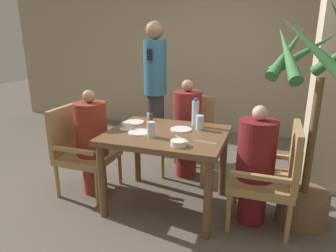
{
  "coord_description": "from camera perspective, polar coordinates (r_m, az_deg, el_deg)",
  "views": [
    {
      "loc": [
        0.87,
        -2.45,
        1.59
      ],
      "look_at": [
        0.0,
        0.04,
        0.79
      ],
      "focal_mm": 32.0,
      "sensor_mm": 36.0,
      "label": 1
    }
  ],
  "objects": [
    {
      "name": "water_bottle",
      "position": [
        2.92,
        5.23,
        2.46
      ],
      "size": [
        0.07,
        0.07,
        0.27
      ],
      "color": "silver",
      "rests_on": "dining_table"
    },
    {
      "name": "fork_beside_plate",
      "position": [
        2.49,
        7.51,
        -3.14
      ],
      "size": [
        0.19,
        0.06,
        0.0
      ],
      "color": "silver",
      "rests_on": "dining_table"
    },
    {
      "name": "glass_tall_mid",
      "position": [
        2.82,
        6.06,
        0.66
      ],
      "size": [
        0.07,
        0.07,
        0.14
      ],
      "color": "silver",
      "rests_on": "dining_table"
    },
    {
      "name": "chair_far_side",
      "position": [
        3.58,
        4.2,
        -1.3
      ],
      "size": [
        0.53,
        0.53,
        0.9
      ],
      "color": "#A88451",
      "rests_on": "ground_plane"
    },
    {
      "name": "chair_right_side",
      "position": [
        2.69,
        19.3,
        -8.55
      ],
      "size": [
        0.53,
        0.53,
        0.9
      ],
      "color": "#A88451",
      "rests_on": "ground_plane"
    },
    {
      "name": "chair_left_side",
      "position": [
        3.24,
        -16.29,
        -3.89
      ],
      "size": [
        0.53,
        0.53,
        0.9
      ],
      "color": "#A88451",
      "rests_on": "ground_plane"
    },
    {
      "name": "dining_table",
      "position": [
        2.77,
        -0.29,
        -3.39
      ],
      "size": [
        1.08,
        0.86,
        0.74
      ],
      "color": "brown",
      "rests_on": "ground_plane"
    },
    {
      "name": "plate_main_left",
      "position": [
        2.73,
        -5.5,
        -1.2
      ],
      "size": [
        0.2,
        0.2,
        0.01
      ],
      "color": "white",
      "rests_on": "dining_table"
    },
    {
      "name": "plate_main_right",
      "position": [
        2.81,
        2.49,
        -0.65
      ],
      "size": [
        0.2,
        0.2,
        0.01
      ],
      "color": "white",
      "rests_on": "dining_table"
    },
    {
      "name": "wall_back",
      "position": [
        5.1,
        9.7,
        14.45
      ],
      "size": [
        8.0,
        0.06,
        2.8
      ],
      "color": "tan",
      "rests_on": "ground_plane"
    },
    {
      "name": "knife_beside_plate",
      "position": [
        2.56,
        2.81,
        -2.5
      ],
      "size": [
        0.16,
        0.14,
        0.0
      ],
      "color": "silver",
      "rests_on": "dining_table"
    },
    {
      "name": "teacup_with_saucer",
      "position": [
        2.85,
        -7.99,
        0.0
      ],
      "size": [
        0.12,
        0.12,
        0.07
      ],
      "color": "white",
      "rests_on": "dining_table"
    },
    {
      "name": "standing_host",
      "position": [
        4.04,
        -2.43,
        7.73
      ],
      "size": [
        0.3,
        0.34,
        1.77
      ],
      "color": "#2D2D33",
      "rests_on": "ground_plane"
    },
    {
      "name": "potted_palm",
      "position": [
        2.72,
        25.41,
        -2.16
      ],
      "size": [
        0.86,
        0.83,
        1.85
      ],
      "color": "brown",
      "rests_on": "ground_plane"
    },
    {
      "name": "bowl_small",
      "position": [
        2.4,
        2.01,
        -3.28
      ],
      "size": [
        0.13,
        0.13,
        0.05
      ],
      "color": "white",
      "rests_on": "dining_table"
    },
    {
      "name": "salt_shaker",
      "position": [
        3.14,
        -3.78,
        1.82
      ],
      "size": [
        0.03,
        0.03,
        0.07
      ],
      "color": "white",
      "rests_on": "dining_table"
    },
    {
      "name": "diner_in_left_chair",
      "position": [
        3.14,
        -14.22,
        -2.92
      ],
      "size": [
        0.32,
        0.32,
        1.09
      ],
      "color": "maroon",
      "rests_on": "ground_plane"
    },
    {
      "name": "plate_dessert_center",
      "position": [
        3.06,
        -6.44,
        0.72
      ],
      "size": [
        0.2,
        0.2,
        0.01
      ],
      "color": "white",
      "rests_on": "dining_table"
    },
    {
      "name": "pepper_shaker",
      "position": [
        3.13,
        -3.12,
        1.73
      ],
      "size": [
        0.03,
        0.03,
        0.07
      ],
      "color": "#4C3D2D",
      "rests_on": "dining_table"
    },
    {
      "name": "ground_plane",
      "position": [
        3.05,
        -0.28,
        -14.64
      ],
      "size": [
        16.0,
        16.0,
        0.0
      ],
      "primitive_type": "plane",
      "color": "#60564C"
    },
    {
      "name": "diner_in_far_chair",
      "position": [
        3.41,
        3.6,
        -0.42
      ],
      "size": [
        0.32,
        0.32,
        1.13
      ],
      "color": "maroon",
      "rests_on": "ground_plane"
    },
    {
      "name": "diner_in_right_chair",
      "position": [
        2.67,
        16.28,
        -7.07
      ],
      "size": [
        0.32,
        0.32,
        1.05
      ],
      "color": "maroon",
      "rests_on": "ground_plane"
    },
    {
      "name": "glass_tall_near",
      "position": [
        2.6,
        -3.2,
        -0.65
      ],
      "size": [
        0.07,
        0.07,
        0.14
      ],
      "color": "silver",
      "rests_on": "dining_table"
    }
  ]
}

